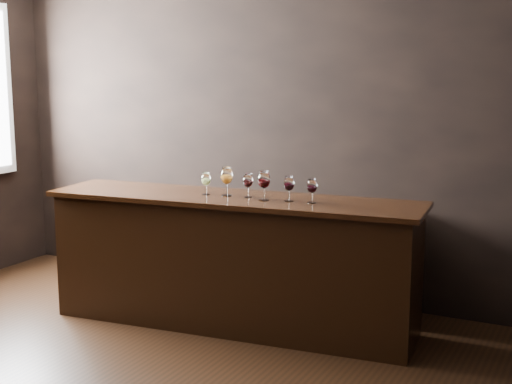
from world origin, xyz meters
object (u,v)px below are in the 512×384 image
at_px(glass_amber, 227,176).
at_px(glass_red_c, 289,184).
at_px(back_bar_shelf, 266,249).
at_px(glass_white, 206,179).
at_px(bar_counter, 233,264).
at_px(glass_red_a, 248,181).
at_px(glass_red_d, 312,186).
at_px(glass_red_b, 264,180).

distance_m(glass_amber, glass_red_c, 0.51).
relative_size(back_bar_shelf, glass_white, 13.86).
height_order(bar_counter, glass_white, glass_white).
xyz_separation_m(glass_amber, glass_red_a, (0.17, 0.02, -0.03)).
bearing_deg(glass_red_d, glass_white, -176.28).
xyz_separation_m(glass_amber, glass_red_b, (0.33, -0.04, -0.00)).
bearing_deg(glass_white, bar_counter, 3.93).
relative_size(bar_counter, glass_red_a, 15.33).
relative_size(glass_red_b, glass_red_d, 1.23).
relative_size(glass_amber, glass_red_c, 1.19).
bearing_deg(back_bar_shelf, glass_red_b, -64.87).
xyz_separation_m(glass_red_a, glass_red_d, (0.51, 0.01, -0.00)).
distance_m(glass_red_b, glass_red_d, 0.36).
xyz_separation_m(glass_red_c, glass_red_d, (0.17, 0.01, -0.00)).
relative_size(glass_white, glass_red_c, 0.93).
xyz_separation_m(glass_white, glass_red_c, (0.67, 0.04, 0.01)).
height_order(glass_amber, glass_red_c, glass_amber).
xyz_separation_m(bar_counter, back_bar_shelf, (-0.07, 0.71, -0.06)).
distance_m(bar_counter, glass_red_c, 0.79).
bearing_deg(back_bar_shelf, glass_white, -101.90).
height_order(back_bar_shelf, glass_red_c, glass_red_c).
bearing_deg(glass_red_a, back_bar_shelf, 105.07).
bearing_deg(glass_red_b, back_bar_shelf, 115.13).
distance_m(bar_counter, back_bar_shelf, 0.71).
distance_m(glass_white, glass_red_a, 0.34).
xyz_separation_m(back_bar_shelf, glass_amber, (0.01, -0.69, 0.73)).
xyz_separation_m(glass_red_b, glass_red_d, (0.35, 0.06, -0.03)).
height_order(glass_white, glass_red_c, glass_red_c).
xyz_separation_m(glass_amber, glass_red_c, (0.51, 0.01, -0.02)).
relative_size(back_bar_shelf, glass_amber, 10.85).
height_order(back_bar_shelf, glass_white, glass_white).
xyz_separation_m(glass_white, glass_red_a, (0.33, 0.05, 0.01)).
distance_m(glass_red_c, glass_red_d, 0.18).
height_order(glass_white, glass_red_d, glass_red_d).
bearing_deg(glass_amber, glass_red_a, 5.80).
bearing_deg(glass_white, glass_amber, 10.61).
bearing_deg(glass_red_b, glass_red_a, 161.19).
bearing_deg(glass_red_c, glass_red_b, -164.28).
xyz_separation_m(back_bar_shelf, glass_red_a, (0.18, -0.67, 0.70)).
bearing_deg(glass_red_d, glass_red_a, -179.20).
bearing_deg(bar_counter, glass_red_a, 10.07).
relative_size(glass_amber, glass_red_d, 1.23).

